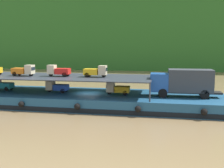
{
  "coord_description": "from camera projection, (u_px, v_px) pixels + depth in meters",
  "views": [
    {
      "loc": [
        8.81,
        -31.54,
        7.17
      ],
      "look_at": [
        2.88,
        0.0,
        2.7
      ],
      "focal_mm": 43.72,
      "sensor_mm": 36.0,
      "label": 1
    }
  ],
  "objects": [
    {
      "name": "mini_truck_lower_aft",
      "position": [
        57.0,
        87.0,
        33.68
      ],
      "size": [
        2.77,
        1.26,
        1.38
      ],
      "color": "#1E47B7",
      "rests_on": "cargo_barge"
    },
    {
      "name": "covered_lorry",
      "position": [
        183.0,
        82.0,
        30.58
      ],
      "size": [
        7.88,
        2.38,
        3.1
      ],
      "color": "#1E4C99",
      "rests_on": "cargo_barge"
    },
    {
      "name": "hillside_far_bank",
      "position": [
        138.0,
        10.0,
        92.72
      ],
      "size": [
        124.43,
        34.58,
        34.51
      ],
      "color": "#286023",
      "rests_on": "ground"
    },
    {
      "name": "cargo_barge",
      "position": [
        89.0,
        99.0,
        33.17
      ],
      "size": [
        32.07,
        9.25,
        1.5
      ],
      "color": "navy",
      "rests_on": "ground"
    },
    {
      "name": "mini_truck_upper_bow",
      "position": [
        96.0,
        71.0,
        32.49
      ],
      "size": [
        2.75,
        1.22,
        1.38
      ],
      "color": "gold",
      "rests_on": "cargo_rack"
    },
    {
      "name": "mini_truck_lower_stern",
      "position": [
        2.0,
        85.0,
        35.36
      ],
      "size": [
        2.77,
        1.25,
        1.38
      ],
      "color": "teal",
      "rests_on": "cargo_barge"
    },
    {
      "name": "mini_truck_lower_mid",
      "position": [
        118.0,
        89.0,
        32.23
      ],
      "size": [
        2.74,
        1.21,
        1.38
      ],
      "color": "gold",
      "rests_on": "cargo_barge"
    },
    {
      "name": "mini_truck_upper_mid",
      "position": [
        24.0,
        70.0,
        33.7
      ],
      "size": [
        2.79,
        1.28,
        1.38
      ],
      "color": "orange",
      "rests_on": "cargo_rack"
    },
    {
      "name": "ground_plane",
      "position": [
        89.0,
        105.0,
        33.3
      ],
      "size": [
        400.0,
        400.0,
        0.0
      ],
      "primitive_type": "plane",
      "color": "olive"
    },
    {
      "name": "mini_truck_upper_fore",
      "position": [
        58.0,
        71.0,
        33.32
      ],
      "size": [
        2.75,
        1.21,
        1.38
      ],
      "color": "red",
      "rests_on": "cargo_rack"
    },
    {
      "name": "cargo_rack",
      "position": [
        59.0,
        77.0,
        33.52
      ],
      "size": [
        22.87,
        7.92,
        2.0
      ],
      "color": "#2D333D",
      "rests_on": "cargo_barge"
    }
  ]
}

